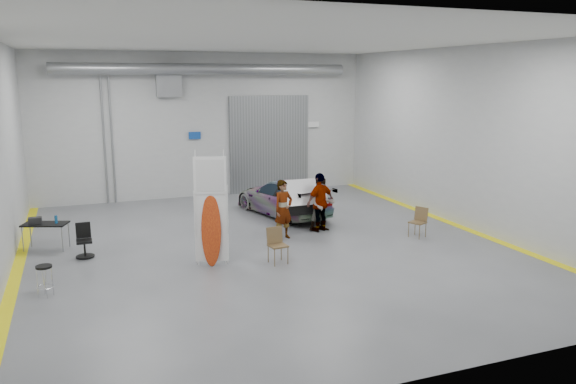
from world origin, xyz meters
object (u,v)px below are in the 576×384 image
object	(u,v)px
folding_chair_near	(278,252)
person_c	(320,202)
sedan_car	(283,197)
folding_chair_far	(417,228)
person_a	(283,209)
work_table	(42,224)
office_chair	(84,243)
person_b	(322,204)
shop_stool	(45,281)
surfboard_display	(214,219)

from	to	relation	value
folding_chair_near	person_c	bearing A→B (deg)	40.28
sedan_car	folding_chair_far	distance (m)	5.23
person_a	work_table	distance (m)	7.14
person_c	office_chair	distance (m)	7.35
work_table	person_b	bearing A→B (deg)	-7.02
person_a	person_b	size ratio (longest dim) A/B	1.05
sedan_car	person_b	world-z (taller)	person_b
sedan_car	office_chair	xyz separation A→B (m)	(-6.98, -2.67, -0.23)
sedan_car	folding_chair_far	size ratio (longest dim) A/B	4.75
person_b	work_table	world-z (taller)	person_b
folding_chair_far	shop_stool	xyz separation A→B (m)	(-10.82, -1.14, 0.08)
surfboard_display	work_table	xyz separation A→B (m)	(-4.37, 3.17, -0.49)
person_b	work_table	xyz separation A→B (m)	(-8.49, 1.05, -0.11)
folding_chair_far	work_table	distance (m)	11.37
surfboard_display	folding_chair_near	distance (m)	1.96
folding_chair_near	surfboard_display	bearing A→B (deg)	157.50
person_a	office_chair	distance (m)	5.91
person_b	work_table	distance (m)	8.56
work_table	office_chair	bearing A→B (deg)	-46.78
person_a	folding_chair_far	xyz separation A→B (m)	(4.02, -1.36, -0.64)
surfboard_display	person_a	bearing A→B (deg)	50.55
person_b	person_c	size ratio (longest dim) A/B	0.92
person_b	shop_stool	xyz separation A→B (m)	(-8.31, -2.90, -0.52)
folding_chair_near	folding_chair_far	size ratio (longest dim) A/B	1.04
surfboard_display	office_chair	world-z (taller)	surfboard_display
person_c	sedan_car	bearing A→B (deg)	-102.24
person_b	shop_stool	world-z (taller)	person_b
person_c	folding_chair_far	bearing A→B (deg)	125.44
folding_chair_far	sedan_car	bearing A→B (deg)	-171.56
surfboard_display	folding_chair_near	size ratio (longest dim) A/B	3.21
person_c	work_table	world-z (taller)	person_c
office_chair	folding_chair_far	bearing A→B (deg)	-9.98
person_b	work_table	size ratio (longest dim) A/B	1.29
person_a	person_c	distance (m)	1.50
shop_stool	work_table	distance (m)	3.97
person_a	folding_chair_far	distance (m)	4.29
person_a	surfboard_display	size ratio (longest dim) A/B	0.60
folding_chair_near	folding_chair_far	distance (m)	5.06
person_c	folding_chair_near	xyz separation A→B (m)	(-2.42, -2.59, -0.67)
person_b	surfboard_display	bearing A→B (deg)	-145.53
sedan_car	surfboard_display	bearing A→B (deg)	38.66
shop_stool	work_table	xyz separation A→B (m)	(-0.18, 3.95, 0.41)
person_b	office_chair	size ratio (longest dim) A/B	1.87
surfboard_display	work_table	size ratio (longest dim) A/B	2.26
folding_chair_near	work_table	bearing A→B (deg)	142.16
sedan_car	person_c	xyz separation A→B (m)	(0.35, -2.55, 0.32)
person_a	office_chair	world-z (taller)	person_a
person_a	surfboard_display	xyz separation A→B (m)	(-2.61, -1.72, 0.33)
person_a	shop_stool	xyz separation A→B (m)	(-6.80, -2.49, -0.57)
sedan_car	surfboard_display	size ratio (longest dim) A/B	1.43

